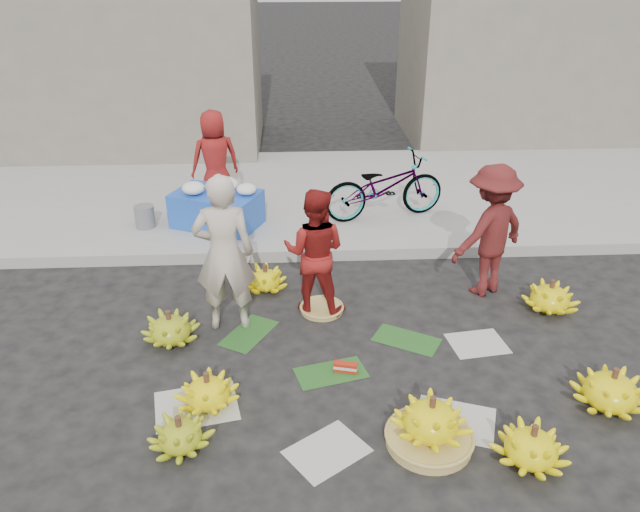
{
  "coord_description": "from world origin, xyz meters",
  "views": [
    {
      "loc": [
        -0.45,
        -4.89,
        3.6
      ],
      "look_at": [
        -0.15,
        0.85,
        0.7
      ],
      "focal_mm": 35.0,
      "sensor_mm": 36.0,
      "label": 1
    }
  ],
  "objects_px": {
    "banana_bunch_4": "(611,389)",
    "vendor_cream": "(224,254)",
    "flower_table": "(217,207)",
    "bicycle": "(385,187)",
    "banana_bunch_0": "(208,391)"
  },
  "relations": [
    {
      "from": "banana_bunch_4",
      "to": "bicycle",
      "type": "xyz_separation_m",
      "value": [
        -1.4,
        3.96,
        0.4
      ]
    },
    {
      "from": "banana_bunch_0",
      "to": "bicycle",
      "type": "relative_size",
      "value": 0.36
    },
    {
      "from": "banana_bunch_4",
      "to": "vendor_cream",
      "type": "bearing_deg",
      "value": 156.59
    },
    {
      "from": "banana_bunch_0",
      "to": "vendor_cream",
      "type": "distance_m",
      "value": 1.45
    },
    {
      "from": "vendor_cream",
      "to": "flower_table",
      "type": "xyz_separation_m",
      "value": [
        -0.32,
        2.34,
        -0.44
      ]
    },
    {
      "from": "banana_bunch_0",
      "to": "vendor_cream",
      "type": "relative_size",
      "value": 0.38
    },
    {
      "from": "vendor_cream",
      "to": "bicycle",
      "type": "height_order",
      "value": "vendor_cream"
    },
    {
      "from": "vendor_cream",
      "to": "banana_bunch_4",
      "type": "bearing_deg",
      "value": 154.09
    },
    {
      "from": "banana_bunch_4",
      "to": "flower_table",
      "type": "bearing_deg",
      "value": 134.24
    },
    {
      "from": "banana_bunch_4",
      "to": "vendor_cream",
      "type": "distance_m",
      "value": 3.74
    },
    {
      "from": "bicycle",
      "to": "flower_table",
      "type": "bearing_deg",
      "value": 80.47
    },
    {
      "from": "banana_bunch_4",
      "to": "vendor_cream",
      "type": "height_order",
      "value": "vendor_cream"
    },
    {
      "from": "vendor_cream",
      "to": "bicycle",
      "type": "xyz_separation_m",
      "value": [
        1.98,
        2.5,
        -0.26
      ]
    },
    {
      "from": "bicycle",
      "to": "vendor_cream",
      "type": "bearing_deg",
      "value": 128.06
    },
    {
      "from": "vendor_cream",
      "to": "bicycle",
      "type": "distance_m",
      "value": 3.2
    }
  ]
}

